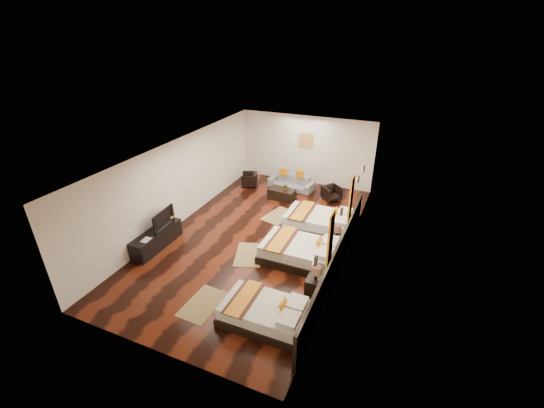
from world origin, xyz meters
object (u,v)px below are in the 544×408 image
at_px(nightstand_a, 315,285).
at_px(coffee_table, 282,194).
at_px(book, 143,239).
at_px(armchair_left, 249,179).
at_px(sofa, 291,182).
at_px(table_plant, 286,186).
at_px(tv_console, 157,239).
at_px(tv, 161,219).
at_px(armchair_right, 332,193).
at_px(bed_mid, 302,252).
at_px(bed_far, 320,222).
at_px(bed_near, 266,313).
at_px(figurine, 169,216).
at_px(nightstand_b, 336,241).

distance_m(nightstand_a, coffee_table, 5.40).
relative_size(book, armchair_left, 0.45).
xyz_separation_m(sofa, table_plant, (0.14, -0.99, 0.27)).
relative_size(tv_console, armchair_left, 2.89).
bearing_deg(book, tv_console, 90.00).
xyz_separation_m(tv, coffee_table, (2.17, 4.24, -0.64)).
bearing_deg(armchair_right, bed_mid, -137.03).
distance_m(tv_console, armchair_right, 6.52).
bearing_deg(bed_far, bed_near, -90.05).
bearing_deg(bed_far, figurine, -152.41).
bearing_deg(armchair_right, nightstand_b, -123.36).
xyz_separation_m(nightstand_a, figurine, (-4.95, 0.86, 0.42)).
distance_m(book, sofa, 6.46).
height_order(bed_far, figurine, figurine).
relative_size(book, coffee_table, 0.28).
bearing_deg(armchair_right, book, -175.05).
bearing_deg(bed_far, book, -141.08).
distance_m(tv, table_plant, 4.89).
distance_m(sofa, coffee_table, 1.05).
xyz_separation_m(bed_far, book, (-4.20, -3.39, 0.27)).
relative_size(bed_far, armchair_right, 3.62).
distance_m(tv, coffee_table, 4.80).
bearing_deg(coffee_table, bed_near, -71.67).
bearing_deg(figurine, nightstand_a, -9.84).
relative_size(figurine, coffee_table, 0.33).
distance_m(tv, armchair_left, 4.92).
relative_size(book, table_plant, 1.02).
relative_size(bed_mid, table_plant, 8.01).
bearing_deg(figurine, armchair_right, 48.31).
distance_m(nightstand_b, coffee_table, 3.73).
xyz_separation_m(figurine, armchair_right, (3.99, 4.48, -0.43)).
xyz_separation_m(armchair_right, coffee_table, (-1.77, -0.67, -0.08)).
bearing_deg(bed_near, bed_mid, 89.91).
bearing_deg(book, table_plant, 65.01).
height_order(armchair_left, coffee_table, armchair_left).
relative_size(nightstand_b, sofa, 0.45).
xyz_separation_m(bed_far, table_plant, (-1.84, 1.68, 0.25)).
distance_m(bed_near, armchair_right, 6.62).
relative_size(book, armchair_right, 0.46).
relative_size(nightstand_a, armchair_right, 1.38).
relative_size(tv, coffee_table, 1.01).
relative_size(bed_mid, bed_far, 1.00).
relative_size(nightstand_a, book, 3.00).
height_order(nightstand_b, sofa, nightstand_b).
distance_m(nightstand_a, figurine, 5.04).
height_order(nightstand_a, tv, tv).
bearing_deg(bed_mid, bed_near, -90.09).
xyz_separation_m(tv, armchair_left, (0.48, 4.86, -0.56)).
relative_size(figurine, armchair_left, 0.52).
relative_size(bed_near, sofa, 1.04).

